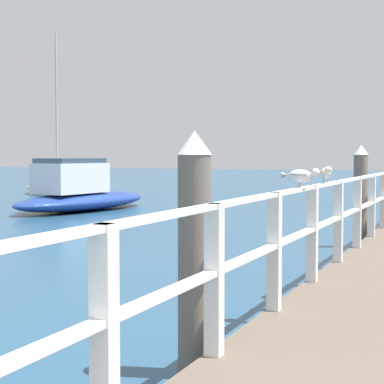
{
  "coord_description": "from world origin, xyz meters",
  "views": [
    {
      "loc": [
        0.69,
        -0.58,
        1.87
      ],
      "look_at": [
        -3.51,
        9.04,
        1.27
      ],
      "focal_mm": 61.56,
      "sensor_mm": 36.0,
      "label": 1
    }
  ],
  "objects": [
    {
      "name": "pier_railing",
      "position": [
        -1.11,
        11.02,
        1.06
      ],
      "size": [
        0.12,
        20.56,
        1.15
      ],
      "color": "silver",
      "rests_on": "pier_deck"
    },
    {
      "name": "dock_piling_near",
      "position": [
        -1.49,
        4.45,
        1.04
      ],
      "size": [
        0.29,
        0.29,
        2.07
      ],
      "color": "#6B6056",
      "rests_on": "ground_plane"
    },
    {
      "name": "dock_piling_far",
      "position": [
        -1.49,
        12.86,
        1.04
      ],
      "size": [
        0.29,
        0.29,
        2.07
      ],
      "color": "#6B6056",
      "rests_on": "ground_plane"
    },
    {
      "name": "seagull_foreground",
      "position": [
        -1.1,
        6.49,
        1.64
      ],
      "size": [
        0.48,
        0.19,
        0.21
      ],
      "rotation": [
        0.0,
        0.0,
        4.62
      ],
      "color": "white",
      "rests_on": "pier_railing"
    },
    {
      "name": "seagull_background",
      "position": [
        -1.1,
        7.8,
        1.64
      ],
      "size": [
        0.25,
        0.46,
        0.21
      ],
      "rotation": [
        0.0,
        0.0,
        3.52
      ],
      "color": "white",
      "rests_on": "pier_railing"
    },
    {
      "name": "boat_3",
      "position": [
        -19.24,
        27.9,
        0.39
      ],
      "size": [
        4.43,
        7.93,
        8.0
      ],
      "rotation": [
        0.0,
        0.0,
        3.46
      ],
      "color": "gold",
      "rests_on": "ground_plane"
    },
    {
      "name": "boat_5",
      "position": [
        -11.54,
        18.0,
        0.58
      ],
      "size": [
        2.81,
        6.35,
        1.75
      ],
      "rotation": [
        0.0,
        0.0,
        3.02
      ],
      "color": "navy",
      "rests_on": "ground_plane"
    }
  ]
}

